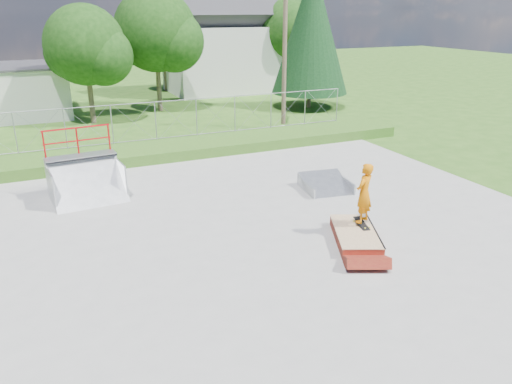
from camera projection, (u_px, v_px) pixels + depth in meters
ground at (242, 236)px, 14.83m from camera, size 120.00×120.00×0.00m
concrete_pad at (242, 235)px, 14.82m from camera, size 20.00×16.00×0.04m
grass_berm at (163, 150)px, 22.87m from camera, size 24.00×3.00×0.50m
grind_box at (355, 236)px, 14.40m from camera, size 2.03×2.65×0.35m
quarter_pipe at (85, 167)px, 17.17m from camera, size 2.58×2.24×2.41m
flat_bank_ramp at (326, 184)px, 18.41m from camera, size 1.86×1.95×0.50m
skateboard at (362, 224)px, 14.67m from camera, size 0.38×0.82×0.13m
skater at (364, 196)px, 14.37m from camera, size 0.77×0.68×1.78m
chain_link_fence at (156, 121)px, 23.33m from camera, size 20.00×0.06×1.80m
gable_house at (220, 42)px, 39.20m from camera, size 8.40×6.08×8.94m
utility_pole at (285, 55)px, 26.59m from camera, size 0.24×0.24×8.00m
tree_left_near at (90, 48)px, 27.95m from camera, size 4.76×4.48×6.65m
tree_center at (161, 34)px, 31.17m from camera, size 5.44×5.12×7.60m
tree_right_far at (292, 33)px, 39.12m from camera, size 5.10×4.80×7.12m
tree_back_mid at (167, 45)px, 39.41m from camera, size 4.08×3.84×5.70m
conifer_tree at (311, 30)px, 32.23m from camera, size 5.04×5.04×9.10m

